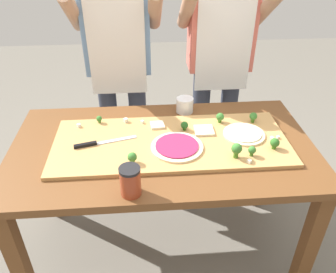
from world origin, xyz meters
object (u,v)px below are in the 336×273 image
object	(u,v)px
pizza_slice_far_left	(204,130)
pizza_slice_center	(157,125)
cook_left	(119,56)
cheese_crumble_b	(126,120)
cheese_crumble_c	(272,139)
sauce_jar	(130,181)
pizza_whole_beet_magenta	(177,146)
broccoli_floret_back_left	(99,119)
chefs_knife	(97,143)
flour_cup	(185,106)
broccoli_floret_front_left	(275,143)
broccoli_floret_center_right	(237,149)
cheese_crumble_f	(249,161)
pizza_whole_cheese_artichoke	(244,134)
broccoli_floret_front_mid	(253,117)
broccoli_floret_front_right	(132,157)
broccoli_floret_back_right	(184,125)
broccoli_floret_back_mid	(220,117)
prep_table	(163,162)
broccoli_floret_center_left	(252,150)
cook_right	(220,53)
cheese_crumble_a	(79,125)
cheese_crumble_e	(278,137)
cheese_crumble_d	(142,122)

from	to	relation	value
pizza_slice_far_left	pizza_slice_center	bearing A→B (deg)	163.27
cook_left	cheese_crumble_b	bearing A→B (deg)	-84.77
cheese_crumble_c	sauce_jar	xyz separation A→B (m)	(-0.69, -0.31, 0.04)
pizza_whole_beet_magenta	cook_left	xyz separation A→B (m)	(-0.30, 0.76, 0.18)
broccoli_floret_back_left	chefs_knife	bearing A→B (deg)	-88.66
pizza_whole_beet_magenta	flour_cup	xyz separation A→B (m)	(0.08, 0.38, 0.01)
broccoli_floret_front_left	broccoli_floret_center_right	bearing A→B (deg)	-164.67
pizza_slice_far_left	broccoli_floret_center_right	size ratio (longest dim) A/B	1.31
cook_left	cheese_crumble_f	bearing A→B (deg)	-55.94
pizza_whole_cheese_artichoke	cheese_crumble_f	world-z (taller)	same
broccoli_floret_front_mid	broccoli_floret_front_right	bearing A→B (deg)	-154.40
broccoli_floret_back_right	broccoli_floret_back_left	bearing A→B (deg)	166.58
broccoli_floret_front_right	broccoli_floret_back_mid	xyz separation A→B (m)	(0.46, 0.32, 0.00)
prep_table	broccoli_floret_center_right	size ratio (longest dim) A/B	20.22
broccoli_floret_front_right	broccoli_floret_back_mid	bearing A→B (deg)	34.48
cheese_crumble_c	broccoli_floret_center_left	bearing A→B (deg)	-139.12
broccoli_floret_front_mid	cheese_crumble_c	world-z (taller)	broccoli_floret_front_mid
broccoli_floret_back_right	pizza_whole_cheese_artichoke	bearing A→B (deg)	-13.93
chefs_knife	broccoli_floret_back_left	bearing A→B (deg)	91.34
cook_right	pizza_whole_beet_magenta	bearing A→B (deg)	-114.75
broccoli_floret_center_left	cook_left	xyz separation A→B (m)	(-0.63, 0.85, 0.16)
pizza_whole_cheese_artichoke	broccoli_floret_back_right	world-z (taller)	broccoli_floret_back_right
broccoli_floret_back_right	sauce_jar	size ratio (longest dim) A/B	0.37
pizza_whole_cheese_artichoke	broccoli_floret_center_left	xyz separation A→B (m)	(-0.01, -0.17, 0.02)
cheese_crumble_a	sauce_jar	bearing A→B (deg)	-61.27
broccoli_floret_center_right	broccoli_floret_front_mid	world-z (taller)	broccoli_floret_center_right
pizza_whole_beet_magenta	broccoli_floret_back_mid	size ratio (longest dim) A/B	4.62
cheese_crumble_a	broccoli_floret_center_right	bearing A→B (deg)	-23.24
broccoli_floret_back_mid	broccoli_floret_center_left	distance (m)	0.32
broccoli_floret_front_left	cook_right	xyz separation A→B (m)	(-0.11, 0.80, 0.16)
broccoli_floret_front_left	cook_left	xyz separation A→B (m)	(-0.76, 0.80, 0.16)
broccoli_floret_back_mid	prep_table	bearing A→B (deg)	-153.93
pizza_slice_far_left	cook_left	world-z (taller)	cook_left
chefs_knife	broccoli_floret_back_mid	xyz separation A→B (m)	(0.64, 0.16, 0.03)
cheese_crumble_c	cook_right	distance (m)	0.76
cheese_crumble_e	pizza_whole_beet_magenta	bearing A→B (deg)	-175.42
broccoli_floret_front_left	cheese_crumble_e	world-z (taller)	broccoli_floret_front_left
pizza_whole_beet_magenta	cheese_crumble_e	world-z (taller)	pizza_whole_beet_magenta
pizza_whole_beet_magenta	cheese_crumble_f	size ratio (longest dim) A/B	14.85
broccoli_floret_front_right	cheese_crumble_e	bearing A→B (deg)	11.11
broccoli_floret_back_left	cook_left	xyz separation A→B (m)	(0.10, 0.50, 0.16)
cheese_crumble_d	cook_left	xyz separation A→B (m)	(-0.13, 0.52, 0.18)
cheese_crumble_a	pizza_whole_cheese_artichoke	bearing A→B (deg)	-9.80
pizza_whole_beet_magenta	pizza_slice_center	distance (m)	0.22
pizza_slice_center	cheese_crumble_f	bearing A→B (deg)	-41.27
broccoli_floret_center_right	broccoli_floret_center_left	bearing A→B (deg)	4.94
cheese_crumble_d	cheese_crumble_b	bearing A→B (deg)	167.51
broccoli_floret_back_left	cheese_crumble_f	xyz separation A→B (m)	(0.70, -0.41, -0.02)
cheese_crumble_d	cook_right	xyz separation A→B (m)	(0.51, 0.52, 0.18)
broccoli_floret_back_right	broccoli_floret_front_mid	world-z (taller)	broccoli_floret_front_mid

